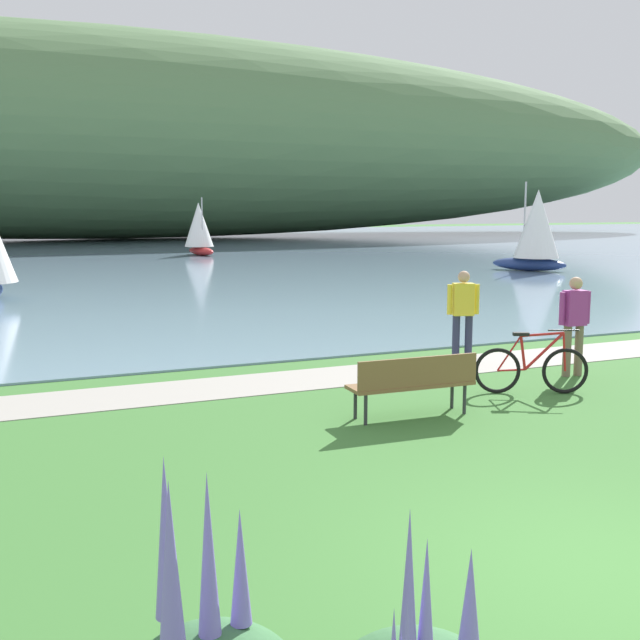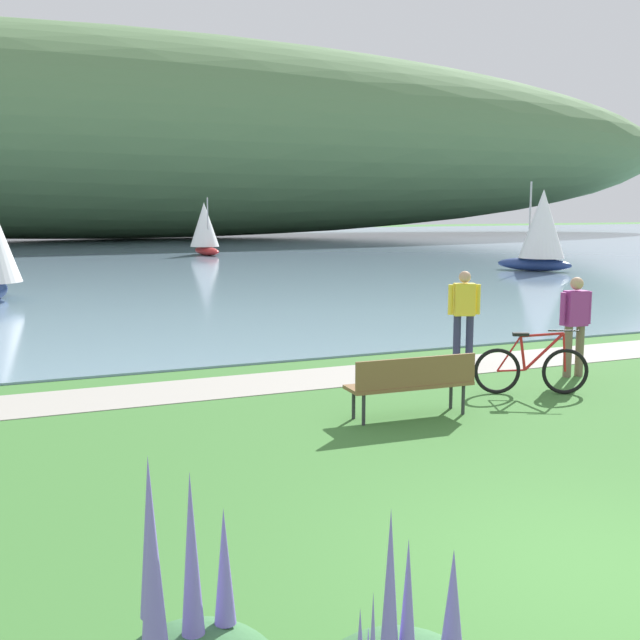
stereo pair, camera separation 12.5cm
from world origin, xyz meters
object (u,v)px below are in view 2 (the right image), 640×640
at_px(park_bench_near_camera, 412,381).
at_px(sailboat_toward_hillside, 205,228).
at_px(person_at_shoreline, 464,310).
at_px(person_on_the_grass, 575,320).
at_px(bicycle_leaning_near_bench, 531,369).
at_px(sailboat_mid_bay, 541,229).

distance_m(park_bench_near_camera, sailboat_toward_hillside, 36.02).
height_order(park_bench_near_camera, person_at_shoreline, person_at_shoreline).
distance_m(person_on_the_grass, sailboat_toward_hillside, 34.30).
relative_size(bicycle_leaning_near_bench, person_at_shoreline, 0.96).
xyz_separation_m(bicycle_leaning_near_bench, person_at_shoreline, (0.42, 2.55, 0.58)).
bearing_deg(person_at_shoreline, park_bench_near_camera, -132.74).
height_order(person_at_shoreline, person_on_the_grass, same).
height_order(park_bench_near_camera, sailboat_mid_bay, sailboat_mid_bay).
bearing_deg(park_bench_near_camera, person_at_shoreline, 47.26).
bearing_deg(person_at_shoreline, person_on_the_grass, -59.61).
bearing_deg(park_bench_near_camera, sailboat_toward_hillside, 79.97).
bearing_deg(person_at_shoreline, sailboat_mid_bay, 47.83).
height_order(person_on_the_grass, sailboat_mid_bay, sailboat_mid_bay).
xyz_separation_m(person_at_shoreline, sailboat_toward_hillside, (3.46, 32.41, 0.63)).
relative_size(park_bench_near_camera, person_at_shoreline, 1.06).
xyz_separation_m(park_bench_near_camera, sailboat_toward_hillside, (6.27, 35.46, 1.08)).
bearing_deg(sailboat_toward_hillside, person_on_the_grass, -94.02).
bearing_deg(person_at_shoreline, sailboat_toward_hillside, 83.92).
relative_size(bicycle_leaning_near_bench, sailboat_toward_hillside, 0.49).
bearing_deg(person_on_the_grass, park_bench_near_camera, -162.06).
bearing_deg(sailboat_toward_hillside, person_at_shoreline, -96.08).
bearing_deg(park_bench_near_camera, person_on_the_grass, 17.94).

